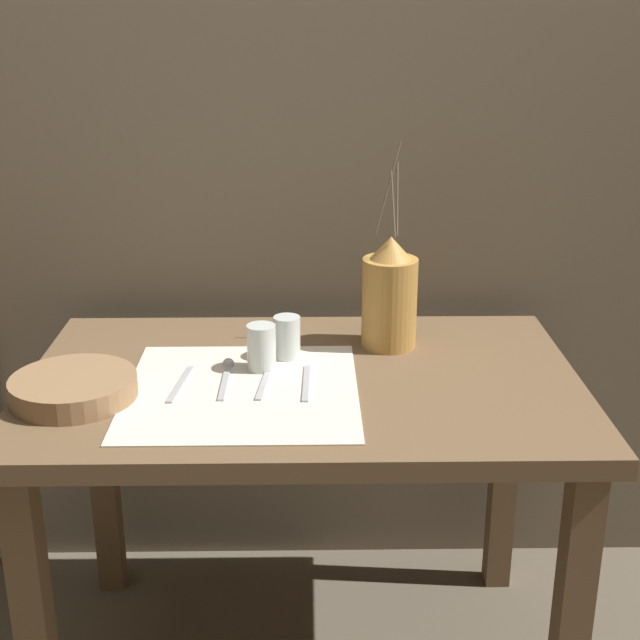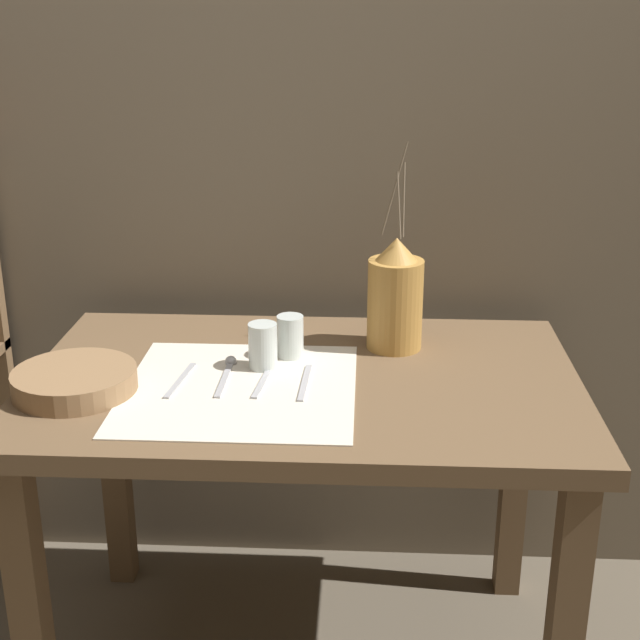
{
  "view_description": "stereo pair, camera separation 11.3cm",
  "coord_description": "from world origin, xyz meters",
  "views": [
    {
      "loc": [
        0.01,
        -1.64,
        1.42
      ],
      "look_at": [
        0.03,
        0.0,
        0.83
      ],
      "focal_mm": 50.0,
      "sensor_mm": 36.0,
      "label": 1
    },
    {
      "loc": [
        0.12,
        -1.64,
        1.42
      ],
      "look_at": [
        0.03,
        0.0,
        0.83
      ],
      "focal_mm": 50.0,
      "sensor_mm": 36.0,
      "label": 2
    }
  ],
  "objects": [
    {
      "name": "fork_inner",
      "position": [
        0.01,
        -0.04,
        0.71
      ],
      "size": [
        0.02,
        0.17,
        0.0
      ],
      "color": "#A8A8AD",
      "rests_on": "wooden_table"
    },
    {
      "name": "spoon_inner",
      "position": [
        -0.07,
        0.02,
        0.71
      ],
      "size": [
        0.04,
        0.18,
        0.02
      ],
      "color": "#A8A8AD",
      "rests_on": "wooden_table"
    },
    {
      "name": "wooden_bowl",
      "position": [
        -0.43,
        -0.1,
        0.73
      ],
      "size": [
        0.24,
        0.24,
        0.04
      ],
      "color": "#8E6B47",
      "rests_on": "wooden_table"
    },
    {
      "name": "glass_tumbler_far",
      "position": [
        -0.03,
        0.1,
        0.75
      ],
      "size": [
        0.06,
        0.06,
        0.09
      ],
      "color": "silver",
      "rests_on": "wooden_table"
    },
    {
      "name": "knife_center",
      "position": [
        -0.24,
        -0.05,
        0.71
      ],
      "size": [
        0.03,
        0.17,
        0.0
      ],
      "color": "#A8A8AD",
      "rests_on": "wooden_table"
    },
    {
      "name": "stone_wall_back",
      "position": [
        0.0,
        0.46,
        1.2
      ],
      "size": [
        7.0,
        0.06,
        2.4
      ],
      "color": "#6B5E4C",
      "rests_on": "ground_plane"
    },
    {
      "name": "spoon_outer",
      "position": [
        -0.15,
        0.02,
        0.71
      ],
      "size": [
        0.02,
        0.18,
        0.02
      ],
      "color": "#A8A8AD",
      "rests_on": "wooden_table"
    },
    {
      "name": "glass_tumbler_near",
      "position": [
        -0.08,
        0.03,
        0.76
      ],
      "size": [
        0.06,
        0.06,
        0.09
      ],
      "color": "silver",
      "rests_on": "wooden_table"
    },
    {
      "name": "linen_cloth",
      "position": [
        -0.12,
        -0.07,
        0.71
      ],
      "size": [
        0.45,
        0.45,
        0.0
      ],
      "color": "beige",
      "rests_on": "wooden_table"
    },
    {
      "name": "wooden_table",
      "position": [
        0.0,
        0.0,
        0.6
      ],
      "size": [
        1.1,
        0.71,
        0.71
      ],
      "color": "brown",
      "rests_on": "ground_plane"
    },
    {
      "name": "pitcher_with_flowers",
      "position": [
        0.19,
        0.17,
        0.82
      ],
      "size": [
        0.12,
        0.12,
        0.44
      ],
      "color": "#B7843D",
      "rests_on": "wooden_table"
    }
  ]
}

